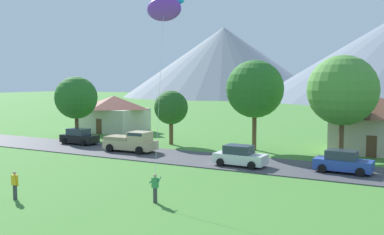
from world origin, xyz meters
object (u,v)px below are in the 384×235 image
Objects in this scene: tree_near_left at (343,90)px; kite_flyer_with_kite at (164,12)px; house_left_center at (376,123)px; tree_right_of_center at (76,98)px; parked_car_black_mid_east at (79,137)px; house_leftmost at (114,113)px; parked_car_blue_east_end at (343,162)px; tree_far_right at (255,89)px; parked_car_white_west_end at (240,156)px; watcher_person at (15,185)px; tree_left_of_center at (171,108)px; pickup_truck_sand_west_side at (132,142)px.

tree_near_left is 0.72× the size of kite_flyer_with_kite.
house_left_center is 0.66× the size of kite_flyer_with_kite.
tree_right_of_center is 6.55m from parked_car_black_mid_east.
house_leftmost is 0.99× the size of house_left_center.
parked_car_black_mid_east is 0.99× the size of parked_car_blue_east_end.
tree_far_right is 10.48m from parked_car_white_west_end.
watcher_person is (12.11, -18.53, 0.01)m from parked_car_black_mid_east.
tree_far_right reaches higher than watcher_person.
house_left_center is at bearing 84.81° from parked_car_blue_east_end.
parked_car_white_west_end is at bearing -123.84° from house_left_center.
watcher_person is at bearing -81.67° from tree_left_of_center.
parked_car_white_west_end is at bearing -31.09° from house_leftmost.
house_leftmost reaches higher than parked_car_blue_east_end.
parked_car_white_west_end is 12.08m from pickup_truck_sand_west_side.
kite_flyer_with_kite is at bearing -45.03° from house_leftmost.
house_leftmost is 34.93m from parked_car_blue_east_end.
house_left_center is 30.69m from parked_car_black_mid_east.
tree_far_right is 16.60m from kite_flyer_with_kite.
tree_right_of_center is 32.22m from parked_car_blue_east_end.
tree_far_right is at bearing 76.38° from watcher_person.
tree_near_left is 1.02× the size of tree_far_right.
house_left_center is 5.05× the size of watcher_person.
tree_left_of_center is at bearing 84.80° from pickup_truck_sand_west_side.
parked_car_black_mid_east is at bearing -149.98° from tree_left_of_center.
tree_left_of_center is at bearing 6.54° from tree_right_of_center.
tree_far_right is 0.71× the size of kite_flyer_with_kite.
parked_car_white_west_end is 0.33× the size of kite_flyer_with_kite.
parked_car_black_mid_east is at bearing -162.34° from tree_far_right.
pickup_truck_sand_west_side reaches higher than parked_car_white_west_end.
house_leftmost is 14.69m from tree_left_of_center.
parked_car_blue_east_end is (27.83, -1.80, 0.00)m from parked_car_black_mid_east.
parked_car_white_west_end is at bearing -8.83° from parked_car_black_mid_east.
tree_far_right is 5.39× the size of watcher_person.
pickup_truck_sand_west_side is at bearing -23.31° from tree_right_of_center.
house_left_center is 1.99× the size of parked_car_white_west_end.
watcher_person is (-14.51, -22.95, -5.24)m from tree_near_left.
house_leftmost is 1.96× the size of parked_car_blue_east_end.
kite_flyer_with_kite reaches higher than parked_car_black_mid_east.
pickup_truck_sand_west_side is at bearing -10.33° from parked_car_black_mid_east.
kite_flyer_with_kite reaches higher than tree_left_of_center.
house_leftmost is 0.65× the size of kite_flyer_with_kite.
watcher_person is (16.49, -30.14, -1.66)m from house_leftmost.
house_leftmost is at bearing 133.58° from pickup_truck_sand_west_side.
kite_flyer_with_kite is at bearing -113.36° from parked_car_white_west_end.
kite_flyer_with_kite reaches higher than house_leftmost.
tree_left_of_center is at bearing 160.46° from parked_car_blue_east_end.
tree_left_of_center reaches higher than watcher_person.
house_leftmost reaches higher than parked_car_white_west_end.
tree_far_right is 13.25m from pickup_truck_sand_west_side.
house_left_center is 20.92m from tree_left_of_center.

